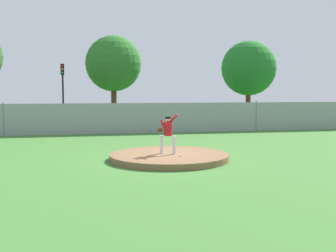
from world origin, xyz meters
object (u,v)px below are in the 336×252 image
pitcher_youth (168,131)px  traffic_light_near (63,83)px  parked_car_teal (176,116)px  traffic_cone_orange (253,121)px  baseball (181,156)px  parked_car_red (60,117)px

pitcher_youth → traffic_light_near: (-4.95, 18.91, 2.18)m
parked_car_teal → traffic_cone_orange: parked_car_teal is taller
baseball → parked_car_red: 16.58m
parked_car_teal → traffic_cone_orange: 6.16m
pitcher_youth → parked_car_teal: size_ratio=0.33×
pitcher_youth → parked_car_teal: pitcher_youth is taller
parked_car_red → traffic_cone_orange: parked_car_red is taller
parked_car_red → traffic_cone_orange: bearing=-1.7°
parked_car_teal → traffic_cone_orange: (6.14, 0.04, -0.54)m
traffic_light_near → pitcher_youth: bearing=-75.3°
pitcher_youth → parked_car_teal: bearing=76.3°
baseball → parked_car_teal: bearing=78.2°
traffic_cone_orange → traffic_light_near: traffic_light_near is taller
baseball → traffic_cone_orange: size_ratio=0.13×
traffic_light_near → parked_car_red: bearing=-89.9°
pitcher_youth → traffic_cone_orange: (9.66, 14.52, -0.86)m
pitcher_youth → baseball: 1.19m
baseball → traffic_light_near: traffic_light_near is taller
traffic_cone_orange → pitcher_youth: bearing=-123.6°
pitcher_youth → traffic_cone_orange: size_ratio=2.81×
traffic_light_near → traffic_cone_orange: bearing=-16.7°
pitcher_youth → parked_car_red: pitcher_youth is taller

